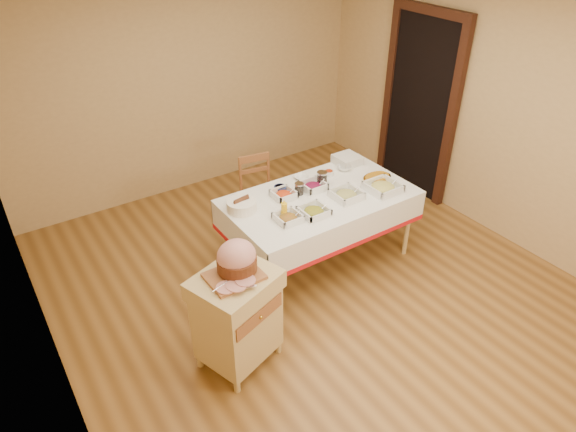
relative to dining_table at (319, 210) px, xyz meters
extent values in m
plane|color=brown|center=(-0.30, -0.30, -0.60)|extent=(5.00, 5.00, 0.00)
plane|color=tan|center=(-0.30, 2.20, 0.70)|extent=(4.50, 0.00, 4.50)
plane|color=tan|center=(-2.55, -0.30, 0.70)|extent=(0.00, 5.00, 5.00)
plane|color=tan|center=(1.95, -0.30, 0.70)|extent=(0.00, 5.00, 5.00)
cube|color=black|center=(1.91, 0.60, 0.45)|extent=(0.06, 0.90, 2.10)
cube|color=#361A11|center=(1.89, 0.10, 0.45)|extent=(0.08, 0.10, 2.10)
cube|color=#361A11|center=(1.89, 1.10, 0.45)|extent=(0.08, 0.10, 2.10)
cube|color=#361A11|center=(1.89, 0.60, 1.55)|extent=(0.08, 1.10, 0.10)
cube|color=tan|center=(0.00, 0.00, 0.13)|extent=(1.80, 1.00, 0.04)
cylinder|color=tan|center=(-0.82, -0.42, -0.24)|extent=(0.05, 0.05, 0.71)
cylinder|color=tan|center=(-0.82, 0.42, -0.24)|extent=(0.05, 0.05, 0.71)
cylinder|color=tan|center=(0.82, -0.42, -0.24)|extent=(0.05, 0.05, 0.71)
cylinder|color=tan|center=(0.82, 0.42, -0.24)|extent=(0.05, 0.05, 0.71)
cube|color=white|center=(0.00, 0.00, 0.16)|extent=(1.82, 1.02, 0.01)
cube|color=tan|center=(-1.32, -0.72, -0.20)|extent=(0.68, 0.62, 0.60)
cube|color=tan|center=(-1.32, -0.72, 0.18)|extent=(0.73, 0.67, 0.15)
cube|color=#9A5D32|center=(-1.32, -0.95, 0.00)|extent=(0.48, 0.17, 0.12)
sphere|color=gold|center=(-1.32, -0.96, 0.00)|extent=(0.03, 0.03, 0.03)
cylinder|color=tan|center=(-1.57, -0.92, -0.55)|extent=(0.05, 0.05, 0.10)
cylinder|color=tan|center=(-1.57, -0.52, -0.55)|extent=(0.05, 0.05, 0.10)
cylinder|color=tan|center=(-1.07, -0.92, -0.55)|extent=(0.05, 0.05, 0.10)
cylinder|color=tan|center=(-1.07, -0.52, -0.55)|extent=(0.05, 0.05, 0.10)
cube|color=#9A5D32|center=(-0.18, 0.82, -0.18)|extent=(0.44, 0.42, 0.03)
cylinder|color=#9A5D32|center=(-0.37, 0.69, -0.40)|extent=(0.03, 0.03, 0.41)
cylinder|color=#9A5D32|center=(-0.31, 1.01, -0.40)|extent=(0.03, 0.03, 0.41)
cylinder|color=#9A5D32|center=(-0.05, 0.63, -0.40)|extent=(0.03, 0.03, 0.41)
cylinder|color=#9A5D32|center=(0.01, 0.95, -0.40)|extent=(0.03, 0.03, 0.41)
cylinder|color=#9A5D32|center=(-0.31, 1.01, 0.02)|extent=(0.03, 0.03, 0.43)
cylinder|color=#9A5D32|center=(0.01, 0.95, 0.02)|extent=(0.03, 0.03, 0.43)
cube|color=#9A5D32|center=(-0.15, 0.98, 0.20)|extent=(0.34, 0.09, 0.08)
cube|color=#9A5D32|center=(-1.32, -0.72, 0.27)|extent=(0.39, 0.31, 0.02)
ellipsoid|color=tan|center=(-1.27, -0.68, 0.41)|extent=(0.29, 0.26, 0.25)
cylinder|color=#5D2D15|center=(-1.27, -0.68, 0.34)|extent=(0.30, 0.30, 0.10)
cube|color=silver|center=(-1.37, -0.87, 0.29)|extent=(0.25, 0.11, 0.00)
cylinder|color=silver|center=(-1.40, -0.77, 0.29)|extent=(0.29, 0.08, 0.01)
cube|color=white|center=(-0.49, -0.19, 0.17)|extent=(0.22, 0.22, 0.01)
ellipsoid|color=red|center=(-0.49, -0.19, 0.19)|extent=(0.17, 0.17, 0.06)
cylinder|color=silver|center=(-0.45, -0.21, 0.19)|extent=(0.13, 0.01, 0.10)
cube|color=white|center=(-0.24, -0.23, 0.17)|extent=(0.24, 0.24, 0.01)
ellipsoid|color=#C58219|center=(-0.24, -0.23, 0.19)|extent=(0.18, 0.18, 0.06)
cylinder|color=silver|center=(-0.19, -0.25, 0.19)|extent=(0.13, 0.01, 0.10)
cube|color=white|center=(0.19, -0.17, 0.17)|extent=(0.26, 0.26, 0.02)
ellipsoid|color=tan|center=(0.19, -0.17, 0.19)|extent=(0.20, 0.20, 0.07)
cylinder|color=silver|center=(0.25, -0.19, 0.20)|extent=(0.15, 0.01, 0.11)
cube|color=white|center=(0.57, -0.25, 0.17)|extent=(0.30, 0.30, 0.02)
ellipsoid|color=#C9C65F|center=(0.57, -0.25, 0.20)|extent=(0.23, 0.23, 0.08)
cylinder|color=silver|center=(0.64, -0.28, 0.20)|extent=(0.16, 0.01, 0.11)
cube|color=white|center=(-0.30, 0.18, 0.17)|extent=(0.21, 0.21, 0.01)
ellipsoid|color=red|center=(-0.30, 0.18, 0.19)|extent=(0.16, 0.16, 0.06)
cylinder|color=silver|center=(-0.26, 0.15, 0.19)|extent=(0.14, 0.01, 0.10)
cube|color=white|center=(0.03, 0.15, 0.17)|extent=(0.22, 0.22, 0.02)
ellipsoid|color=maroon|center=(0.03, 0.15, 0.19)|extent=(0.17, 0.17, 0.06)
cylinder|color=silver|center=(0.08, 0.13, 0.20)|extent=(0.15, 0.01, 0.11)
cylinder|color=white|center=(-0.73, 0.34, 0.19)|extent=(0.13, 0.13, 0.06)
cylinder|color=black|center=(-0.73, 0.34, 0.21)|extent=(0.10, 0.10, 0.02)
cylinder|color=navy|center=(-0.26, 0.30, 0.19)|extent=(0.12, 0.12, 0.05)
cylinder|color=maroon|center=(-0.26, 0.30, 0.20)|extent=(0.10, 0.10, 0.02)
cylinder|color=white|center=(0.33, 0.29, 0.19)|extent=(0.10, 0.10, 0.05)
cylinder|color=red|center=(0.33, 0.29, 0.20)|extent=(0.08, 0.08, 0.02)
imported|color=white|center=(0.05, 0.38, 0.18)|extent=(0.15, 0.15, 0.03)
imported|color=white|center=(0.54, 0.29, 0.18)|extent=(0.16, 0.16, 0.05)
cylinder|color=silver|center=(-0.14, 0.15, 0.21)|extent=(0.09, 0.09, 0.10)
cylinder|color=silver|center=(-0.14, 0.15, 0.27)|extent=(0.09, 0.09, 0.01)
cylinder|color=black|center=(-0.14, 0.15, 0.20)|extent=(0.07, 0.07, 0.08)
cylinder|color=silver|center=(0.15, 0.18, 0.22)|extent=(0.10, 0.10, 0.12)
cylinder|color=silver|center=(0.15, 0.18, 0.29)|extent=(0.11, 0.11, 0.01)
cylinder|color=black|center=(0.15, 0.18, 0.21)|extent=(0.09, 0.09, 0.09)
cylinder|color=yellow|center=(-0.48, -0.11, 0.23)|extent=(0.05, 0.05, 0.14)
cone|color=yellow|center=(-0.48, -0.11, 0.32)|extent=(0.04, 0.04, 0.03)
cylinder|color=white|center=(-0.75, 0.19, 0.21)|extent=(0.28, 0.28, 0.10)
cube|color=white|center=(0.65, 0.39, 0.17)|extent=(0.25, 0.25, 0.01)
cube|color=white|center=(0.65, 0.39, 0.18)|extent=(0.25, 0.25, 0.01)
cube|color=white|center=(0.65, 0.39, 0.20)|extent=(0.25, 0.25, 0.01)
cube|color=white|center=(0.65, 0.39, 0.22)|extent=(0.25, 0.25, 0.01)
cube|color=white|center=(0.65, 0.39, 0.23)|extent=(0.25, 0.25, 0.01)
cube|color=white|center=(0.65, 0.39, 0.25)|extent=(0.25, 0.25, 0.01)
ellipsoid|color=gold|center=(0.68, -0.06, 0.18)|extent=(0.32, 0.23, 0.03)
ellipsoid|color=#B97714|center=(0.68, -0.06, 0.19)|extent=(0.27, 0.19, 0.03)
camera|label=1|loc=(-2.61, -3.35, 2.66)|focal=32.00mm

